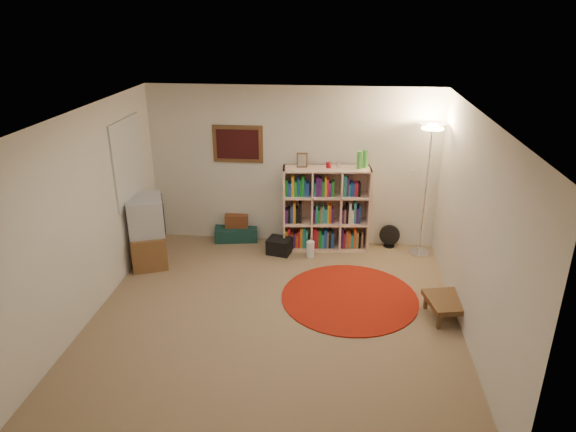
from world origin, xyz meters
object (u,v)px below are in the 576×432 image
(tv_stand, at_px, (148,232))
(side_table, at_px, (451,302))
(bookshelf, at_px, (325,210))
(floor_lamp, at_px, (431,147))
(suitcase, at_px, (236,232))
(floor_fan, at_px, (389,236))

(tv_stand, distance_m, side_table, 4.33)
(bookshelf, bearing_deg, side_table, -53.91)
(floor_lamp, bearing_deg, bookshelf, 177.14)
(tv_stand, bearing_deg, suitcase, 19.52)
(bookshelf, height_order, floor_fan, bookshelf)
(floor_fan, height_order, suitcase, floor_fan)
(suitcase, bearing_deg, side_table, -42.91)
(floor_lamp, height_order, tv_stand, floor_lamp)
(floor_lamp, height_order, floor_fan, floor_lamp)
(floor_fan, relative_size, suitcase, 0.49)
(tv_stand, bearing_deg, floor_lamp, -11.81)
(tv_stand, distance_m, suitcase, 1.53)
(floor_lamp, relative_size, floor_fan, 5.58)
(floor_fan, distance_m, side_table, 2.04)
(floor_lamp, xyz_separation_m, floor_fan, (-0.45, 0.20, -1.51))
(floor_fan, relative_size, tv_stand, 0.35)
(suitcase, bearing_deg, floor_lamp, -14.74)
(floor_lamp, xyz_separation_m, tv_stand, (-4.06, -0.71, -1.20))
(bookshelf, xyz_separation_m, suitcase, (-1.45, 0.19, -0.53))
(bookshelf, distance_m, tv_stand, 2.69)
(floor_lamp, height_order, side_table, floor_lamp)
(tv_stand, xyz_separation_m, side_table, (4.20, -1.05, -0.28))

